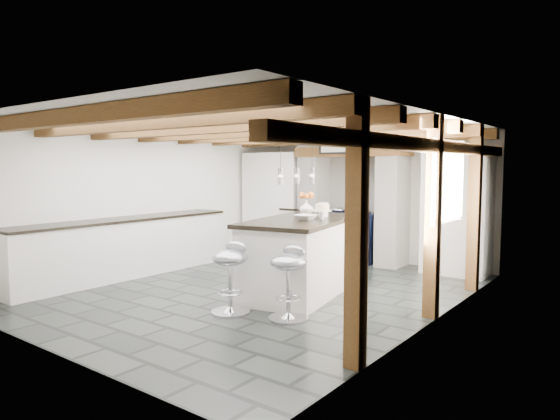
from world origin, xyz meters
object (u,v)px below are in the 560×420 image
Objects in this scene: kitchen_island at (302,255)px; bar_stool_near at (289,274)px; range_cooker at (351,236)px; bar_stool_far at (231,269)px.

kitchen_island is 2.64× the size of bar_stool_near.
bar_stool_near is at bearing -73.17° from kitchen_island.
kitchen_island is (0.61, -2.46, 0.06)m from range_cooker.
range_cooker is at bearing 105.83° from bar_stool_near.
kitchen_island reaches higher than bar_stool_near.
bar_stool_far is at bearing -165.24° from bar_stool_near.
range_cooker is 2.53m from kitchen_island.
kitchen_island is 1.22m from bar_stool_near.
kitchen_island reaches higher than bar_stool_far.
bar_stool_far is at bearing -82.54° from range_cooker.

